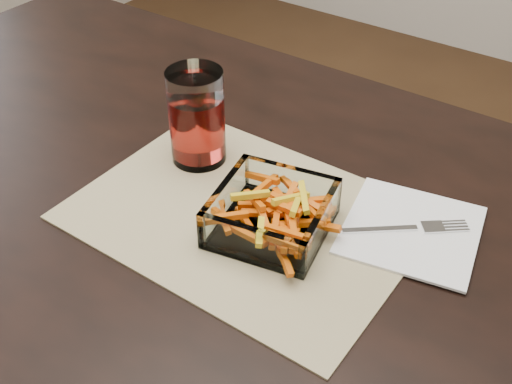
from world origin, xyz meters
TOP-DOWN VIEW (x-y plane):
  - dining_table at (0.00, 0.00)m, footprint 1.60×0.90m
  - placemat at (0.05, 0.01)m, footprint 0.45×0.33m
  - glass_bowl at (0.09, 0.00)m, footprint 0.17×0.17m
  - tumbler at (-0.09, 0.07)m, footprint 0.08×0.08m
  - napkin at (0.25, 0.10)m, footprint 0.20×0.20m
  - fork at (0.24, 0.10)m, footprint 0.14×0.12m

SIDE VIEW (x-z plane):
  - dining_table at x=0.00m, z-range 0.29..1.04m
  - placemat at x=0.05m, z-range 0.75..0.75m
  - napkin at x=0.25m, z-range 0.75..0.76m
  - fork at x=0.24m, z-range 0.76..0.76m
  - glass_bowl at x=0.09m, z-range 0.75..0.80m
  - tumbler at x=-0.09m, z-range 0.75..0.89m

